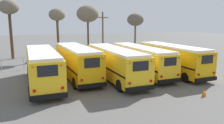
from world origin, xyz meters
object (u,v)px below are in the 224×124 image
school_bus_2 (114,62)px  bare_tree_2 (57,16)px  school_bus_0 (42,66)px  utility_pole (103,34)px  bare_tree_1 (135,20)px  school_bus_4 (172,58)px  bare_tree_0 (9,9)px  school_bus_3 (140,59)px  traffic_cone (204,92)px  bare_tree_3 (88,14)px  school_bus_1 (77,61)px

school_bus_2 → bare_tree_2: bearing=103.4°
bare_tree_2 → school_bus_2: bearing=-76.6°
school_bus_0 → bare_tree_2: 14.72m
utility_pole → bare_tree_1: bare_tree_1 is taller
utility_pole → bare_tree_2: bearing=168.3°
school_bus_4 → school_bus_2: bearing=179.4°
school_bus_2 → bare_tree_0: (-9.87, 16.61, 5.76)m
school_bus_3 → traffic_cone: size_ratio=18.17×
school_bus_0 → school_bus_4: 13.45m
utility_pole → bare_tree_1: size_ratio=0.99×
bare_tree_3 → school_bus_1: bearing=-109.7°
bare_tree_1 → bare_tree_3: bare_tree_3 is taller
school_bus_1 → school_bus_4: (10.08, -1.85, -0.04)m
school_bus_0 → bare_tree_2: bare_tree_2 is taller
traffic_cone → bare_tree_2: bearing=109.9°
school_bus_1 → bare_tree_2: bearing=90.0°
school_bus_3 → bare_tree_0: (-13.23, 15.70, 5.80)m
school_bus_3 → bare_tree_1: 18.49m
school_bus_3 → bare_tree_0: 21.34m
school_bus_3 → bare_tree_2: bearing=116.9°
bare_tree_2 → utility_pole: bearing=-11.7°
school_bus_2 → school_bus_1: bearing=152.1°
bare_tree_3 → traffic_cone: bare_tree_3 is taller
school_bus_1 → school_bus_2: school_bus_1 is taller
school_bus_3 → bare_tree_1: bare_tree_1 is taller
school_bus_3 → traffic_cone: bearing=-82.8°
school_bus_2 → bare_tree_3: size_ratio=1.28×
school_bus_0 → school_bus_1: 3.57m
bare_tree_1 → bare_tree_2: bare_tree_2 is taller
utility_pole → bare_tree_2: (-6.65, 1.37, 2.64)m
school_bus_1 → traffic_cone: size_ratio=17.18×
bare_tree_1 → school_bus_1: bearing=-133.6°
bare_tree_1 → bare_tree_3: 9.11m
school_bus_0 → bare_tree_1: (17.94, 16.51, 4.18)m
school_bus_1 → school_bus_2: bearing=-27.9°
school_bus_1 → bare_tree_1: size_ratio=1.40×
school_bus_1 → utility_pole: (6.65, 10.98, 1.99)m
school_bus_4 → traffic_cone: school_bus_4 is taller
school_bus_1 → bare_tree_2: (-0.00, 12.36, 4.64)m
school_bus_1 → bare_tree_0: size_ratio=1.14×
school_bus_1 → bare_tree_3: (5.52, 15.41, 5.13)m
bare_tree_3 → utility_pole: bearing=-75.7°
school_bus_4 → bare_tree_1: size_ratio=1.41×
bare_tree_0 → bare_tree_1: (21.10, 0.48, -1.55)m
utility_pole → traffic_cone: (1.10, -20.04, -3.42)m
school_bus_2 → bare_tree_2: (-3.36, 14.13, 4.69)m
school_bus_1 → school_bus_4: bearing=-10.4°
bare_tree_2 → bare_tree_3: 6.34m
school_bus_2 → utility_pole: 13.34m
school_bus_0 → school_bus_2: 6.74m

